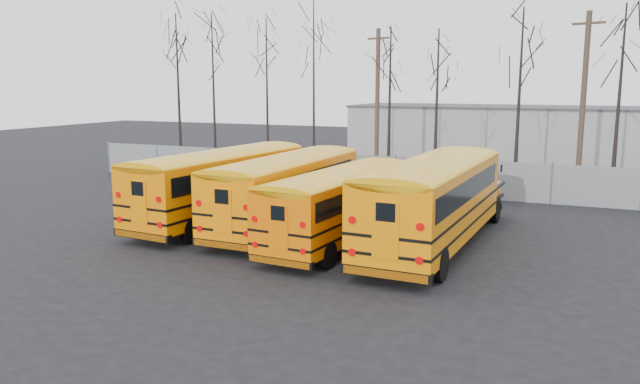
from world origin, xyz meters
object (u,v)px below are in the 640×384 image
at_px(bus_d, 436,195).
at_px(utility_pole_right, 583,101).
at_px(bus_a, 224,179).
at_px(bus_c, 343,199).
at_px(bus_b, 289,185).
at_px(utility_pole_left, 377,100).

bearing_deg(bus_d, utility_pole_right, 75.51).
xyz_separation_m(bus_a, bus_d, (9.35, -0.67, 0.09)).
bearing_deg(bus_d, bus_c, -166.12).
bearing_deg(bus_b, bus_c, -23.86).
relative_size(bus_a, bus_c, 1.12).
xyz_separation_m(utility_pole_left, utility_pole_right, (12.43, -2.28, 0.16)).
height_order(bus_c, utility_pole_right, utility_pole_right).
xyz_separation_m(bus_b, bus_d, (6.22, -0.65, 0.14)).
distance_m(bus_a, bus_c, 6.18).
bearing_deg(bus_c, utility_pole_right, 68.08).
relative_size(bus_c, utility_pole_left, 1.10).
height_order(utility_pole_left, utility_pole_right, utility_pole_right).
bearing_deg(bus_b, bus_a, -179.18).
xyz_separation_m(bus_b, utility_pole_left, (-1.74, 16.54, 3.01)).
distance_m(bus_c, utility_pole_left, 18.74).
relative_size(bus_c, utility_pole_right, 1.06).
xyz_separation_m(bus_a, bus_c, (6.03, -1.36, -0.19)).
bearing_deg(bus_b, bus_d, -4.97).
relative_size(bus_b, utility_pole_left, 1.18).
xyz_separation_m(bus_d, utility_pole_right, (4.46, 14.91, 3.03)).
height_order(bus_a, bus_d, bus_d).
xyz_separation_m(bus_a, bus_b, (3.13, -0.01, -0.05)).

